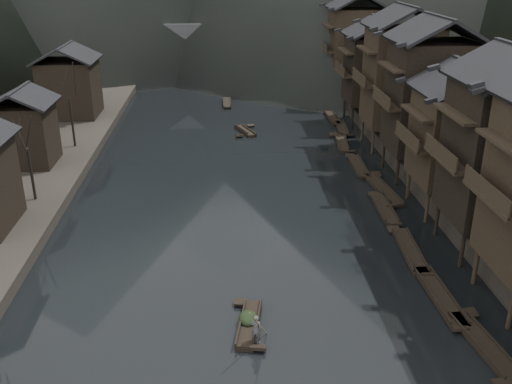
{
  "coord_description": "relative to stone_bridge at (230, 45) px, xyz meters",
  "views": [
    {
      "loc": [
        -1.85,
        -29.46,
        19.73
      ],
      "look_at": [
        0.73,
        11.66,
        2.5
      ],
      "focal_mm": 40.0,
      "sensor_mm": 36.0,
      "label": 1
    }
  ],
  "objects": [
    {
      "name": "stone_bridge",
      "position": [
        0.0,
        0.0,
        0.0
      ],
      "size": [
        40.0,
        6.0,
        9.0
      ],
      "color": "#4C4C4F",
      "rests_on": "ground"
    },
    {
      "name": "midriver_boats",
      "position": [
        1.52,
        -17.08,
        -4.91
      ],
      "size": [
        10.6,
        38.48,
        0.45
      ],
      "color": "black",
      "rests_on": "water"
    },
    {
      "name": "left_houses",
      "position": [
        -20.5,
        -51.88,
        0.55
      ],
      "size": [
        8.1,
        53.2,
        8.73
      ],
      "color": "black",
      "rests_on": "left_bank"
    },
    {
      "name": "water",
      "position": [
        0.0,
        -72.0,
        -5.11
      ],
      "size": [
        300.0,
        300.0,
        0.0
      ],
      "primitive_type": "plane",
      "color": "black",
      "rests_on": "ground"
    },
    {
      "name": "hero_sampan",
      "position": [
        -0.55,
        -74.34,
        -4.91
      ],
      "size": [
        1.8,
        5.04,
        0.44
      ],
      "color": "black",
      "rests_on": "water"
    },
    {
      "name": "bamboo_pole",
      "position": [
        -0.05,
        -76.05,
        -1.15
      ],
      "size": [
        1.32,
        2.82,
        3.6
      ],
      "primitive_type": "cylinder",
      "rotation": [
        0.7,
        0.0,
        -0.43
      ],
      "color": "#8C7A51",
      "rests_on": "boatman"
    },
    {
      "name": "boatman",
      "position": [
        -0.25,
        -76.05,
        -3.81
      ],
      "size": [
        0.74,
        0.62,
        1.72
      ],
      "primitive_type": "imported",
      "rotation": [
        0.0,
        0.0,
        2.75
      ],
      "color": "#515153",
      "rests_on": "hero_sampan"
    },
    {
      "name": "moored_sampans",
      "position": [
        11.9,
        -50.95,
        -4.91
      ],
      "size": [
        3.0,
        60.43,
        0.47
      ],
      "color": "black",
      "rests_on": "water"
    },
    {
      "name": "bare_trees",
      "position": [
        -17.0,
        -63.75,
        1.55
      ],
      "size": [
        3.95,
        43.79,
        7.91
      ],
      "color": "black",
      "rests_on": "left_bank"
    },
    {
      "name": "right_bank",
      "position": [
        35.0,
        -32.0,
        -4.21
      ],
      "size": [
        40.0,
        200.0,
        1.8
      ],
      "primitive_type": "cube",
      "color": "#2D2823",
      "rests_on": "ground"
    },
    {
      "name": "stilt_houses",
      "position": [
        17.28,
        -52.21,
        3.73
      ],
      "size": [
        9.0,
        67.6,
        15.23
      ],
      "color": "black",
      "rests_on": "ground"
    },
    {
      "name": "cargo_heap",
      "position": [
        -0.58,
        -74.11,
        -4.35
      ],
      "size": [
        1.09,
        1.43,
        0.66
      ],
      "primitive_type": "ellipsoid",
      "color": "black",
      "rests_on": "hero_sampan"
    }
  ]
}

